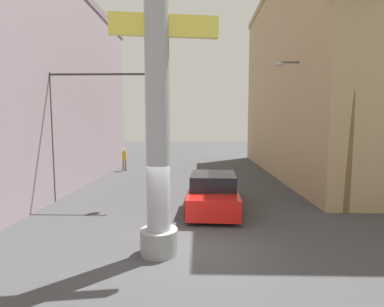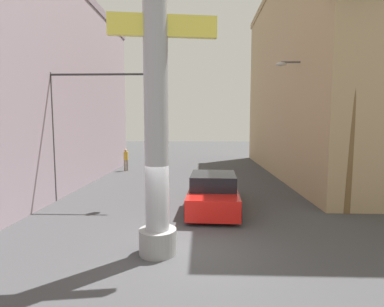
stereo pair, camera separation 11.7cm
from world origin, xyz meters
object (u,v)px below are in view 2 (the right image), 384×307
object	(u,v)px
neon_sign_pole	(156,38)
car_lead	(213,192)
traffic_light_mast	(87,111)
pedestrian_far_left	(126,158)
palm_tree_near_right	(353,77)
palm_tree_mid_right	(300,112)
street_lamp	(312,113)

from	to	relation	value
neon_sign_pole	car_lead	xyz separation A→B (m)	(1.71, 4.56, -5.16)
traffic_light_mast	pedestrian_far_left	world-z (taller)	traffic_light_mast
traffic_light_mast	palm_tree_near_right	bearing A→B (deg)	-6.73
palm_tree_mid_right	pedestrian_far_left	bearing A→B (deg)	163.57
car_lead	traffic_light_mast	bearing A→B (deg)	170.45
neon_sign_pole	palm_tree_near_right	xyz separation A→B (m)	(7.20, 4.20, -0.40)
palm_tree_mid_right	palm_tree_near_right	bearing A→B (deg)	-91.52
neon_sign_pole	traffic_light_mast	size ratio (longest dim) A/B	2.00
car_lead	palm_tree_mid_right	distance (m)	9.39
palm_tree_mid_right	street_lamp	bearing A→B (deg)	-97.35
palm_tree_near_right	pedestrian_far_left	world-z (taller)	palm_tree_near_right
neon_sign_pole	traffic_light_mast	bearing A→B (deg)	126.07
car_lead	palm_tree_mid_right	world-z (taller)	palm_tree_mid_right
palm_tree_mid_right	palm_tree_near_right	world-z (taller)	palm_tree_near_right
traffic_light_mast	car_lead	bearing A→B (deg)	-9.55
traffic_light_mast	car_lead	distance (m)	6.79
neon_sign_pole	street_lamp	distance (m)	10.71
car_lead	palm_tree_near_right	xyz separation A→B (m)	(5.49, -0.36, 4.76)
traffic_light_mast	palm_tree_mid_right	size ratio (longest dim) A/B	0.86
traffic_light_mast	neon_sign_pole	bearing A→B (deg)	-53.93
car_lead	pedestrian_far_left	distance (m)	11.93
palm_tree_mid_right	pedestrian_far_left	size ratio (longest dim) A/B	4.07
palm_tree_near_right	car_lead	bearing A→B (deg)	176.25
street_lamp	neon_sign_pole	bearing A→B (deg)	-131.24
street_lamp	pedestrian_far_left	bearing A→B (deg)	150.05
neon_sign_pole	car_lead	distance (m)	7.10
street_lamp	palm_tree_near_right	distance (m)	3.96
traffic_light_mast	palm_tree_near_right	xyz separation A→B (m)	(11.22, -1.32, 1.25)
traffic_light_mast	palm_tree_mid_right	bearing A→B (deg)	26.05
street_lamp	palm_tree_near_right	bearing A→B (deg)	-86.59
neon_sign_pole	palm_tree_mid_right	size ratio (longest dim) A/B	1.71
neon_sign_pole	pedestrian_far_left	distance (m)	16.13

